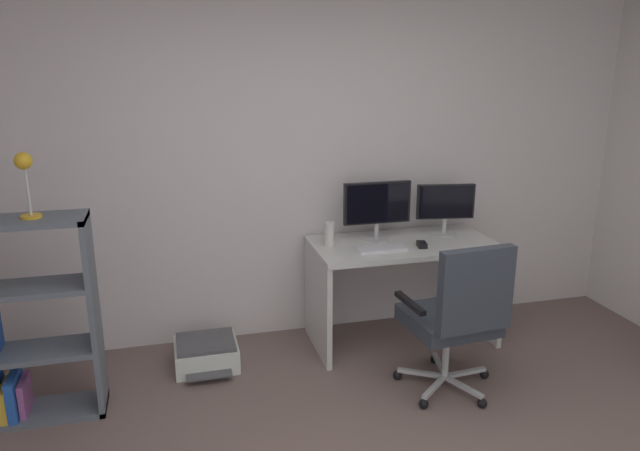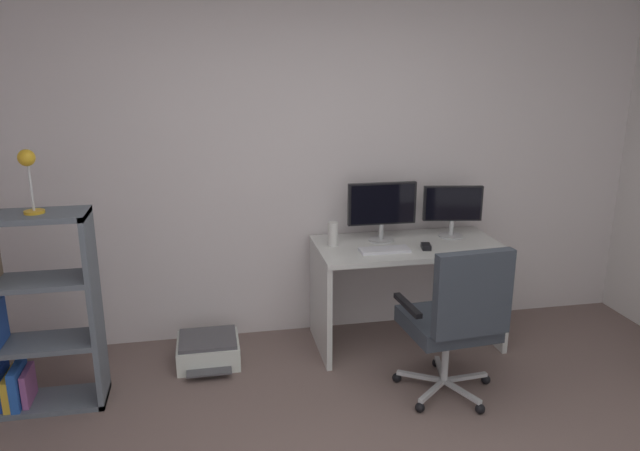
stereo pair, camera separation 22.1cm
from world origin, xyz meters
TOP-DOWN VIEW (x-y plane):
  - wall_back at (0.00, 2.25)m, footprint 5.21×0.10m
  - desk at (0.71, 1.84)m, footprint 1.31×0.67m
  - monitor_main at (0.54, 1.95)m, footprint 0.49×0.18m
  - monitor_secondary at (1.07, 1.95)m, footprint 0.43×0.18m
  - keyboard at (0.49, 1.71)m, footprint 0.34×0.13m
  - computer_mouse at (0.79, 1.71)m, footprint 0.08×0.11m
  - desktop_speaker at (0.17, 1.90)m, footprint 0.07×0.07m
  - office_chair at (0.74, 1.05)m, footprint 0.63×0.64m
  - bookshelf at (-1.80, 1.46)m, footprint 0.74×0.30m
  - desk_lamp at (-1.62, 1.46)m, footprint 0.11×0.11m
  - printer at (-0.72, 1.80)m, footprint 0.42×0.46m

SIDE VIEW (x-z plane):
  - printer at x=-0.72m, z-range 0.00..0.18m
  - desk at x=0.71m, z-range 0.17..0.92m
  - office_chair at x=0.74m, z-range 0.05..1.05m
  - bookshelf at x=-1.80m, z-range -0.04..1.16m
  - keyboard at x=0.49m, z-range 0.76..0.78m
  - computer_mouse at x=0.79m, z-range 0.76..0.79m
  - desktop_speaker at x=0.17m, z-range 0.76..0.93m
  - monitor_secondary at x=1.07m, z-range 0.79..1.17m
  - monitor_main at x=0.54m, z-range 0.80..1.22m
  - wall_back at x=0.00m, z-range 0.00..2.54m
  - desk_lamp at x=-1.62m, z-range 1.26..1.62m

